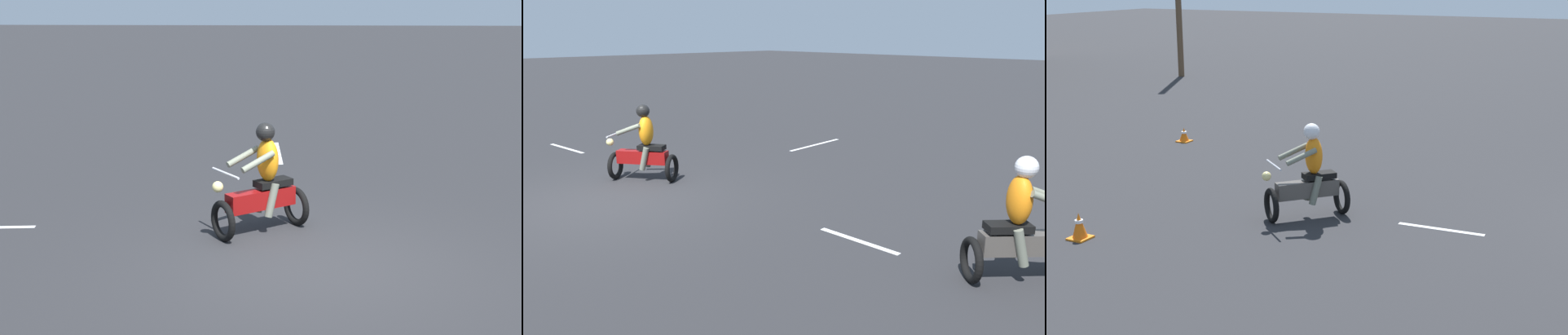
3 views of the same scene
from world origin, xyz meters
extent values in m
plane|color=#28282B|center=(0.00, 0.00, 0.00)|extent=(120.00, 120.00, 0.00)
torus|color=black|center=(-0.83, -1.31, 0.30)|extent=(0.55, 0.43, 0.60)
torus|color=black|center=(-1.58, -0.26, 0.30)|extent=(0.55, 0.43, 0.60)
cube|color=maroon|center=(-1.21, -0.79, 0.52)|extent=(0.83, 1.03, 0.28)
cube|color=black|center=(-1.33, -0.61, 0.74)|extent=(0.54, 0.61, 0.10)
cylinder|color=silver|center=(-0.86, -1.27, 1.00)|extent=(0.59, 0.44, 0.04)
sphere|color=#F2E08C|center=(-0.78, -1.38, 0.82)|extent=(0.22, 0.22, 0.16)
ellipsoid|color=orange|center=(-1.27, -0.69, 1.10)|extent=(0.49, 0.46, 0.64)
cylinder|color=slate|center=(-1.26, -1.05, 1.15)|extent=(0.39, 0.50, 0.27)
cylinder|color=slate|center=(-0.94, -0.82, 1.15)|extent=(0.39, 0.50, 0.27)
cylinder|color=slate|center=(-1.38, -0.79, 0.52)|extent=(0.24, 0.27, 0.51)
cylinder|color=slate|center=(-1.15, -0.62, 0.52)|extent=(0.24, 0.27, 0.51)
sphere|color=black|center=(-1.25, -0.72, 1.52)|extent=(0.39, 0.39, 0.28)
cube|color=silver|center=(-6.53, -0.58, 0.00)|extent=(2.14, 0.23, 0.01)
camera|label=1|loc=(9.04, -0.43, 3.57)|focal=50.00mm
camera|label=2|loc=(4.07, 8.92, 3.11)|focal=35.00mm
camera|label=3|loc=(-12.99, 1.50, 4.08)|focal=50.00mm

